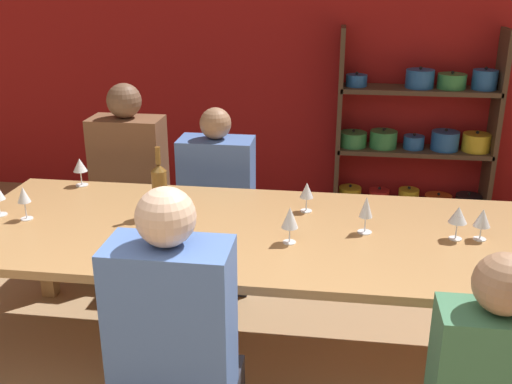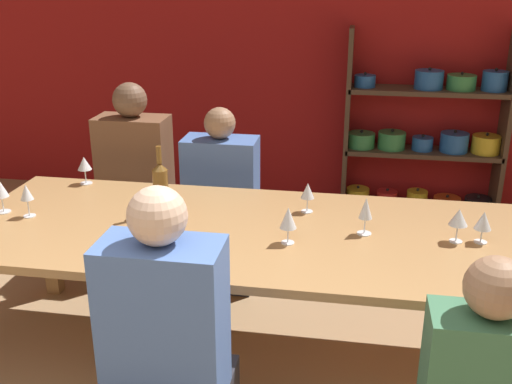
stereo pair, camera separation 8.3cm
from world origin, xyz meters
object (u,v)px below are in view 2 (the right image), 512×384
Objects in this scene: dining_table at (252,242)px; wine_glass_white_b at (26,194)px; wine_glass_red_c at (366,210)px; person_far_a at (137,201)px; shelf_unit at (426,142)px; wine_glass_white_a at (0,190)px; wine_glass_red_e at (288,219)px; wine_glass_red_f at (84,164)px; wine_glass_red_d at (459,218)px; person_far_b at (222,218)px; wine_bottle_green at (161,188)px; wine_glass_red_b at (483,221)px; wine_glass_red_a at (308,192)px.

dining_table is 1.13m from wine_glass_white_b.
dining_table is 16.76× the size of wine_glass_white_b.
wine_glass_red_c is (0.52, 0.03, 0.19)m from dining_table.
shelf_unit is at bearing -147.63° from person_far_a.
shelf_unit is 3.17m from wine_glass_white_a.
wine_glass_red_e is 1.60m from person_far_a.
wine_glass_red_c is 0.37m from wine_glass_red_e.
wine_glass_white_b is 1.05× the size of wine_glass_red_f.
wine_glass_red_e is at bearing -169.26° from wine_glass_red_d.
dining_table is 2.54× the size of person_far_b.
wine_glass_red_c is (-0.49, -2.14, 0.25)m from shelf_unit.
wine_bottle_green is at bearing -125.66° from shelf_unit.
wine_glass_red_c is at bearing 179.31° from wine_glass_red_b.
wine_glass_red_c is (1.80, 0.04, 0.00)m from wine_glass_white_a.
shelf_unit is 8.21× the size of wine_glass_red_c.
wine_glass_red_f is (-1.23, 0.59, -0.00)m from wine_glass_red_e.
wine_glass_red_e is 1.21m from person_far_b.
person_far_b reaches higher than wine_glass_red_c.
wine_glass_red_e reaches higher than wine_glass_white_b.
wine_glass_red_c reaches higher than wine_glass_red_b.
wine_glass_red_e is (-0.75, -0.14, 0.00)m from wine_glass_red_d.
dining_table is 17.63× the size of wine_glass_red_f.
wine_glass_white_b is 0.15× the size of person_far_b.
wine_glass_red_c is at bearing 148.04° from person_far_a.
wine_glass_red_f is 0.14× the size of person_far_b.
person_far_b is at bearing -136.02° from shelf_unit.
wine_glass_white_a is 0.52m from wine_glass_red_f.
wine_bottle_green is 0.90m from person_far_b.
person_far_b is (-1.39, 0.84, -0.43)m from wine_glass_red_b.
wine_bottle_green is 1.98× the size of wine_glass_red_c.
shelf_unit is at bearing 87.85° from wine_glass_red_d.
wine_glass_red_e is at bearing 118.30° from person_far_b.
wine_bottle_green is 2.06× the size of wine_glass_red_e.
wine_glass_red_b is at bearing 0.77° from wine_glass_white_a.
person_far_b is (-1.36, -1.31, -0.20)m from shelf_unit.
wine_glass_red_e is at bearing -19.26° from wine_bottle_green.
wine_glass_red_a is at bearing -111.94° from shelf_unit.
shelf_unit is 4.14× the size of wine_bottle_green.
wine_glass_red_d is (-0.08, -2.16, 0.24)m from shelf_unit.
wine_glass_red_f reaches higher than wine_glass_red_a.
wine_glass_red_c reaches higher than wine_glass_white_a.
shelf_unit is 9.56× the size of wine_glass_red_a.
wine_glass_red_d is at bearing 1.37° from wine_glass_white_b.
wine_glass_red_b reaches higher than dining_table.
shelf_unit is 8.58× the size of wine_glass_white_a.
person_far_b is at bearing 148.84° from wine_glass_red_b.
person_far_b is at bearing 172.46° from person_far_a.
wine_glass_red_d is (0.93, 0.02, 0.18)m from dining_table.
person_far_b reaches higher than wine_glass_red_b.
wine_glass_white_b reaches higher than dining_table.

